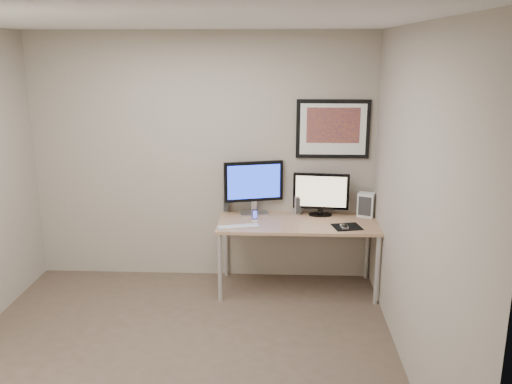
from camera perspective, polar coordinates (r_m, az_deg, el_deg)
floor at (r=4.62m, az=-8.31°, el=-16.88°), size 3.60×3.60×0.00m
room at (r=4.44m, az=-8.03°, el=4.70°), size 3.60×3.60×3.60m
desk at (r=5.49m, az=4.41°, el=-3.79°), size 1.60×0.70×0.73m
framed_art at (r=5.61m, az=8.10°, el=6.59°), size 0.75×0.04×0.60m
monitor_large at (r=5.61m, az=-0.26°, el=0.71°), size 0.61×0.27×0.56m
monitor_tv at (r=5.62m, az=6.85°, el=-0.14°), size 0.57×0.16×0.45m
speaker_left at (r=5.76m, az=-3.19°, el=-1.30°), size 0.08×0.08×0.17m
speaker_right at (r=5.69m, az=4.36°, el=-1.36°), size 0.10×0.10×0.20m
phone_dock at (r=5.46m, az=-0.12°, el=-2.44°), size 0.06×0.06×0.12m
keyboard at (r=5.29m, az=-1.87°, el=-3.65°), size 0.42×0.21×0.01m
mousepad at (r=5.37m, az=9.55°, el=-3.64°), size 0.31×0.29×0.00m
mouse at (r=5.32m, az=9.28°, el=-3.55°), size 0.07×0.11×0.04m
fan_unit at (r=5.70m, az=11.52°, el=-1.32°), size 0.20×0.17×0.25m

